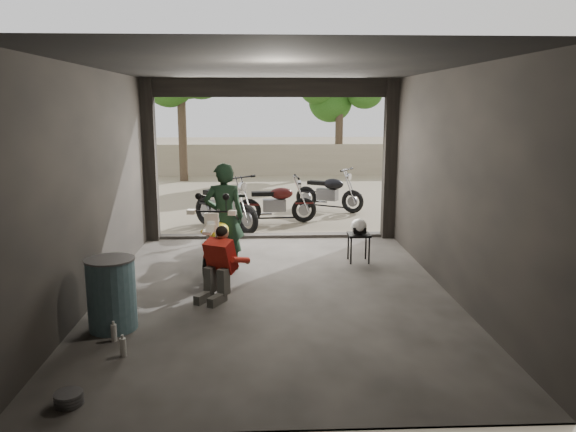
{
  "coord_description": "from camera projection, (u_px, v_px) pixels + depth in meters",
  "views": [
    {
      "loc": [
        -0.17,
        -7.75,
        2.7
      ],
      "look_at": [
        0.21,
        0.6,
        1.03
      ],
      "focal_mm": 35.0,
      "sensor_mm": 36.0,
      "label": 1
    }
  ],
  "objects": [
    {
      "name": "boundary_wall",
      "position": [
        267.0,
        160.0,
        21.73
      ],
      "size": [
        18.0,
        0.3,
        1.2
      ],
      "primitive_type": "cube",
      "color": "gray",
      "rests_on": "ground"
    },
    {
      "name": "tree_right",
      "position": [
        340.0,
        81.0,
        21.28
      ],
      "size": [
        2.2,
        2.2,
        5.0
      ],
      "color": "#382B1E",
      "rests_on": "ground"
    },
    {
      "name": "outside_bike_b",
      "position": [
        276.0,
        200.0,
        12.91
      ],
      "size": [
        1.66,
        0.78,
        1.1
      ],
      "primitive_type": null,
      "rotation": [
        0.0,
        0.0,
        1.64
      ],
      "color": "#461211",
      "rests_on": "ground"
    },
    {
      "name": "tree_left",
      "position": [
        180.0,
        67.0,
        19.46
      ],
      "size": [
        2.2,
        2.2,
        5.6
      ],
      "color": "#382B1E",
      "rests_on": "ground"
    },
    {
      "name": "main_bike",
      "position": [
        221.0,
        238.0,
        9.05
      ],
      "size": [
        0.98,
        1.82,
        1.15
      ],
      "primitive_type": null,
      "rotation": [
        0.0,
        0.0,
        -0.16
      ],
      "color": "white",
      "rests_on": "ground"
    },
    {
      "name": "sign_post",
      "position": [
        433.0,
        160.0,
        11.36
      ],
      "size": [
        0.79,
        0.08,
        2.38
      ],
      "rotation": [
        0.0,
        0.0,
        -0.02
      ],
      "color": "black",
      "rests_on": "ground"
    },
    {
      "name": "stool",
      "position": [
        359.0,
        238.0,
        9.66
      ],
      "size": [
        0.37,
        0.37,
        0.52
      ],
      "rotation": [
        0.0,
        0.0,
        -0.13
      ],
      "color": "black",
      "rests_on": "ground"
    },
    {
      "name": "oil_drum",
      "position": [
        112.0,
        295.0,
        6.75
      ],
      "size": [
        0.75,
        0.75,
        0.89
      ],
      "primitive_type": "cylinder",
      "rotation": [
        0.0,
        0.0,
        0.39
      ],
      "color": "#476B77",
      "rests_on": "ground"
    },
    {
      "name": "mechanic",
      "position": [
        216.0,
        266.0,
        7.77
      ],
      "size": [
        0.78,
        0.85,
        1.0
      ],
      "primitive_type": null,
      "rotation": [
        0.0,
        0.0,
        -0.5
      ],
      "color": "red",
      "rests_on": "ground"
    },
    {
      "name": "helmet",
      "position": [
        359.0,
        226.0,
        9.65
      ],
      "size": [
        0.3,
        0.31,
        0.26
      ],
      "primitive_type": "ellipsoid",
      "rotation": [
        0.0,
        0.0,
        0.11
      ],
      "color": "white",
      "rests_on": "stool"
    },
    {
      "name": "garage",
      "position": [
        274.0,
        201.0,
        8.41
      ],
      "size": [
        7.0,
        7.13,
        3.2
      ],
      "color": "#2D2B28",
      "rests_on": "ground"
    },
    {
      "name": "outside_bike_c",
      "position": [
        329.0,
        189.0,
        14.4
      ],
      "size": [
        1.76,
        1.45,
        1.12
      ],
      "primitive_type": null,
      "rotation": [
        0.0,
        0.0,
        1.02
      ],
      "color": "black",
      "rests_on": "ground"
    },
    {
      "name": "ground",
      "position": [
        275.0,
        294.0,
        8.13
      ],
      "size": [
        80.0,
        80.0,
        0.0
      ],
      "primitive_type": "plane",
      "color": "#7A6D56",
      "rests_on": "ground"
    },
    {
      "name": "left_bike",
      "position": [
        223.0,
        223.0,
        10.06
      ],
      "size": [
        0.81,
        1.82,
        1.21
      ],
      "primitive_type": null,
      "rotation": [
        0.0,
        0.0,
        0.04
      ],
      "color": "black",
      "rests_on": "ground"
    },
    {
      "name": "rider",
      "position": [
        224.0,
        217.0,
        9.15
      ],
      "size": [
        0.68,
        0.48,
        1.78
      ],
      "primitive_type": "imported",
      "rotation": [
        0.0,
        0.0,
        3.22
      ],
      "color": "black",
      "rests_on": "ground"
    },
    {
      "name": "outside_bike_a",
      "position": [
        225.0,
        202.0,
        12.23
      ],
      "size": [
        1.78,
        1.83,
        1.22
      ],
      "primitive_type": null,
      "rotation": [
        0.0,
        0.0,
        0.75
      ],
      "color": "black",
      "rests_on": "ground"
    }
  ]
}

